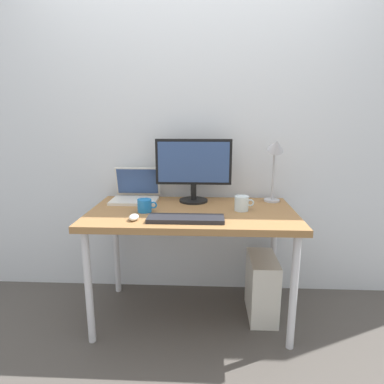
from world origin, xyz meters
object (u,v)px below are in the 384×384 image
object	(u,v)px
coffee_mug	(145,206)
glass_cup	(242,203)
mouse	(134,217)
monitor	(193,166)
computer_tower	(262,287)
laptop	(136,192)
desk	(192,221)
desk_lamp	(275,156)
keyboard	(186,219)

from	to	relation	value
coffee_mug	glass_cup	bearing A→B (deg)	5.46
mouse	glass_cup	size ratio (longest dim) A/B	0.73
monitor	computer_tower	distance (m)	0.94
monitor	computer_tower	xyz separation A→B (m)	(0.48, -0.19, -0.79)
laptop	coffee_mug	size ratio (longest dim) A/B	2.59
laptop	computer_tower	size ratio (longest dim) A/B	0.76
desk	laptop	bearing A→B (deg)	149.89
desk_lamp	coffee_mug	bearing A→B (deg)	-162.25
desk_lamp	laptop	bearing A→B (deg)	179.06
desk	desk_lamp	world-z (taller)	desk_lamp
laptop	computer_tower	world-z (taller)	laptop
monitor	glass_cup	world-z (taller)	monitor
desk_lamp	computer_tower	distance (m)	0.89
laptop	mouse	size ratio (longest dim) A/B	3.56
laptop	desk_lamp	xyz separation A→B (m)	(0.97, -0.02, 0.27)
desk_lamp	computer_tower	size ratio (longest dim) A/B	1.10
monitor	desk	bearing A→B (deg)	-88.91
desk_lamp	monitor	bearing A→B (deg)	-179.93
desk	laptop	size ratio (longest dim) A/B	4.08
computer_tower	desk	bearing A→B (deg)	-176.06
laptop	desk	bearing A→B (deg)	-30.11
monitor	coffee_mug	xyz separation A→B (m)	(-0.29, -0.27, -0.21)
laptop	glass_cup	bearing A→B (deg)	-17.42
mouse	monitor	bearing A→B (deg)	53.87
desk_lamp	keyboard	bearing A→B (deg)	-142.82
desk	keyboard	size ratio (longest dim) A/B	2.97
laptop	glass_cup	world-z (taller)	laptop
monitor	mouse	size ratio (longest dim) A/B	5.82
desk_lamp	mouse	xyz separation A→B (m)	(-0.88, -0.44, -0.31)
coffee_mug	monitor	bearing A→B (deg)	43.04
glass_cup	computer_tower	bearing A→B (deg)	7.84
laptop	mouse	xyz separation A→B (m)	(0.09, -0.46, -0.04)
desk_lamp	computer_tower	xyz separation A→B (m)	(-0.08, -0.19, -0.87)
coffee_mug	computer_tower	world-z (taller)	coffee_mug
monitor	coffee_mug	bearing A→B (deg)	-136.96
desk	glass_cup	bearing A→B (deg)	1.98
desk_lamp	glass_cup	xyz separation A→B (m)	(-0.24, -0.21, -0.28)
desk	computer_tower	distance (m)	0.67
monitor	coffee_mug	distance (m)	0.45
mouse	computer_tower	world-z (taller)	mouse
desk	laptop	world-z (taller)	laptop
mouse	glass_cup	xyz separation A→B (m)	(0.64, 0.23, 0.03)
desk_lamp	keyboard	size ratio (longest dim) A/B	1.05
monitor	desk_lamp	world-z (taller)	desk_lamp
desk	computer_tower	xyz separation A→B (m)	(0.47, 0.03, -0.47)
keyboard	glass_cup	bearing A→B (deg)	33.53
keyboard	computer_tower	distance (m)	0.79
laptop	glass_cup	xyz separation A→B (m)	(0.73, -0.23, -0.01)
monitor	keyboard	xyz separation A→B (m)	(-0.02, -0.44, -0.24)
computer_tower	glass_cup	bearing A→B (deg)	-172.16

